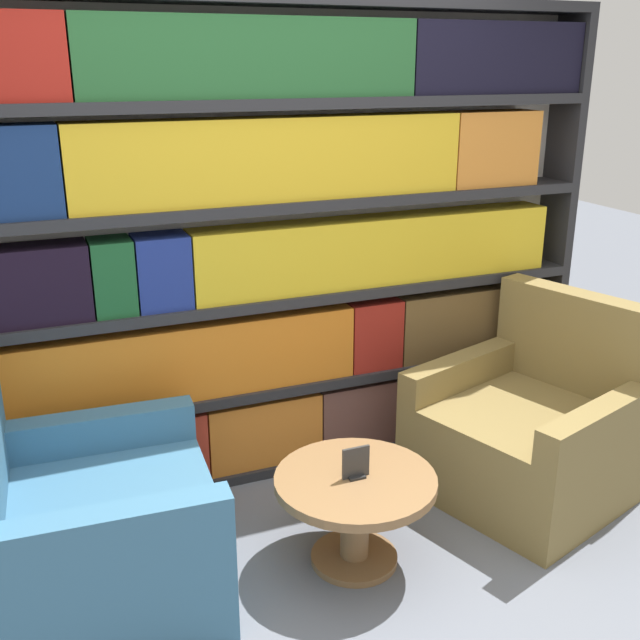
{
  "coord_description": "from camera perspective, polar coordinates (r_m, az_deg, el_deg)",
  "views": [
    {
      "loc": [
        -1.02,
        -2.09,
        2.0
      ],
      "look_at": [
        0.13,
        0.7,
        0.96
      ],
      "focal_mm": 42.0,
      "sensor_mm": 36.0,
      "label": 1
    }
  ],
  "objects": [
    {
      "name": "coffee_table",
      "position": [
        3.18,
        2.69,
        -13.61
      ],
      "size": [
        0.67,
        0.67,
        0.4
      ],
      "color": "brown",
      "rests_on": "ground_plane"
    },
    {
      "name": "armchair_left",
      "position": [
        3.12,
        -17.5,
        -14.94
      ],
      "size": [
        0.95,
        0.93,
        0.94
      ],
      "rotation": [
        0.0,
        0.0,
        1.51
      ],
      "color": "#386684",
      "rests_on": "ground_plane"
    },
    {
      "name": "bookshelf",
      "position": [
        3.61,
        -4.46,
        4.75
      ],
      "size": [
        3.58,
        0.3,
        2.28
      ],
      "color": "silver",
      "rests_on": "ground_plane"
    },
    {
      "name": "table_sign",
      "position": [
        3.09,
        2.74,
        -10.96
      ],
      "size": [
        0.12,
        0.06,
        0.13
      ],
      "color": "black",
      "rests_on": "coffee_table"
    },
    {
      "name": "armchair_right",
      "position": [
        3.82,
        15.9,
        -8.09
      ],
      "size": [
        1.13,
        1.12,
        0.94
      ],
      "rotation": [
        0.0,
        0.0,
        -1.26
      ],
      "color": "olive",
      "rests_on": "ground_plane"
    },
    {
      "name": "ground_plane",
      "position": [
        3.07,
        2.9,
        -21.75
      ],
      "size": [
        14.0,
        14.0,
        0.0
      ],
      "primitive_type": "plane",
      "color": "slate"
    }
  ]
}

